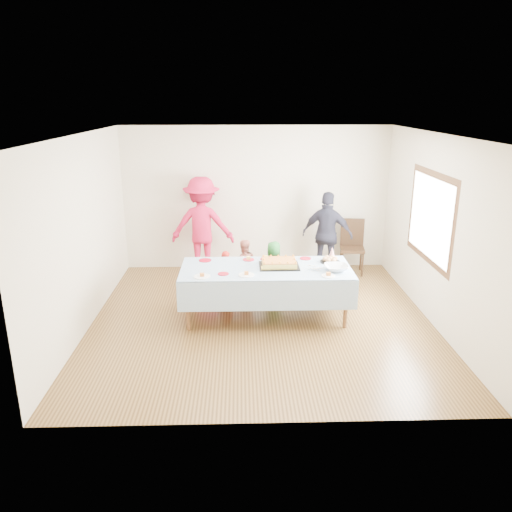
{
  "coord_description": "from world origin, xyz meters",
  "views": [
    {
      "loc": [
        -0.3,
        -6.82,
        3.15
      ],
      "look_at": [
        -0.07,
        0.3,
        0.9
      ],
      "focal_mm": 35.0,
      "sensor_mm": 36.0,
      "label": 1
    }
  ],
  "objects": [
    {
      "name": "adult_left",
      "position": [
        -1.01,
        2.2,
        0.91
      ],
      "size": [
        1.22,
        0.76,
        1.81
      ],
      "primitive_type": "imported",
      "rotation": [
        0.0,
        0.0,
        3.07
      ],
      "color": "#C31840",
      "rests_on": "ground"
    },
    {
      "name": "toddler_mid",
      "position": [
        0.25,
        1.08,
        0.45
      ],
      "size": [
        0.52,
        0.44,
        0.9
      ],
      "primitive_type": "imported",
      "rotation": [
        0.0,
        0.0,
        2.73
      ],
      "color": "#226829",
      "rests_on": "ground"
    },
    {
      "name": "toddler_left",
      "position": [
        -0.55,
        0.94,
        0.4
      ],
      "size": [
        0.34,
        0.29,
        0.8
      ],
      "primitive_type": "imported",
      "rotation": [
        0.0,
        0.0,
        2.74
      ],
      "color": "red",
      "rests_on": "ground"
    },
    {
      "name": "party_table",
      "position": [
        0.07,
        0.11,
        0.72
      ],
      "size": [
        2.5,
        1.1,
        0.78
      ],
      "color": "brown",
      "rests_on": "ground"
    },
    {
      "name": "punch_bowl",
      "position": [
        1.08,
        -0.05,
        0.82
      ],
      "size": [
        0.35,
        0.35,
        0.09
      ],
      "primitive_type": "imported",
      "color": "silver",
      "rests_on": "party_table"
    },
    {
      "name": "ground",
      "position": [
        0.0,
        0.0,
        0.0
      ],
      "size": [
        5.0,
        5.0,
        0.0
      ],
      "primitive_type": "plane",
      "color": "#452D13",
      "rests_on": "ground"
    },
    {
      "name": "plate_red_far_d",
      "position": [
        0.71,
        0.52,
        0.79
      ],
      "size": [
        0.18,
        0.18,
        0.01
      ],
      "primitive_type": "cylinder",
      "color": "#B60D22",
      "rests_on": "party_table"
    },
    {
      "name": "rolls_tray",
      "position": [
        1.06,
        0.34,
        0.82
      ],
      "size": [
        0.3,
        0.3,
        0.09
      ],
      "color": "black",
      "rests_on": "party_table"
    },
    {
      "name": "dining_chair",
      "position": [
        1.8,
        2.13,
        0.56
      ],
      "size": [
        0.49,
        0.49,
        1.01
      ],
      "rotation": [
        0.0,
        0.0,
        -0.14
      ],
      "color": "black",
      "rests_on": "ground"
    },
    {
      "name": "plate_red_far_b",
      "position": [
        -0.18,
        0.49,
        0.79
      ],
      "size": [
        0.18,
        0.18,
        0.01
      ],
      "primitive_type": "cylinder",
      "color": "#B60D22",
      "rests_on": "party_table"
    },
    {
      "name": "plate_red_far_a",
      "position": [
        -0.85,
        0.47,
        0.79
      ],
      "size": [
        0.19,
        0.19,
        0.01
      ],
      "primitive_type": "cylinder",
      "color": "#B60D22",
      "rests_on": "party_table"
    },
    {
      "name": "plate_red_far_c",
      "position": [
        0.09,
        0.52,
        0.79
      ],
      "size": [
        0.17,
        0.17,
        0.01
      ],
      "primitive_type": "cylinder",
      "color": "#B60D22",
      "rests_on": "party_table"
    },
    {
      "name": "plate_white_left",
      "position": [
        -0.84,
        -0.26,
        0.79
      ],
      "size": [
        0.24,
        0.24,
        0.01
      ],
      "primitive_type": "cylinder",
      "color": "white",
      "rests_on": "party_table"
    },
    {
      "name": "adult_right",
      "position": [
        1.28,
        1.9,
        0.79
      ],
      "size": [
        1.0,
        0.7,
        1.58
      ],
      "primitive_type": "imported",
      "rotation": [
        0.0,
        0.0,
        2.76
      ],
      "color": "#262635",
      "rests_on": "ground"
    },
    {
      "name": "fork_pile",
      "position": [
        0.79,
        -0.01,
        0.81
      ],
      "size": [
        0.24,
        0.18,
        0.07
      ],
      "primitive_type": null,
      "color": "white",
      "rests_on": "party_table"
    },
    {
      "name": "plate_white_right",
      "position": [
        0.93,
        -0.29,
        0.79
      ],
      "size": [
        0.2,
        0.2,
        0.01
      ],
      "primitive_type": "cylinder",
      "color": "white",
      "rests_on": "party_table"
    },
    {
      "name": "plate_red_near",
      "position": [
        -0.55,
        -0.15,
        0.79
      ],
      "size": [
        0.16,
        0.16,
        0.01
      ],
      "primitive_type": "cylinder",
      "color": "#B60D22",
      "rests_on": "party_table"
    },
    {
      "name": "toddler_right",
      "position": [
        -0.25,
        1.18,
        0.46
      ],
      "size": [
        0.51,
        0.44,
        0.91
      ],
      "primitive_type": "imported",
      "rotation": [
        0.0,
        0.0,
        3.4
      ],
      "color": "#CC735F",
      "rests_on": "ground"
    },
    {
      "name": "plate_white_mid",
      "position": [
        -0.22,
        -0.21,
        0.79
      ],
      "size": [
        0.23,
        0.23,
        0.01
      ],
      "primitive_type": "cylinder",
      "color": "white",
      "rests_on": "party_table"
    },
    {
      "name": "party_hat",
      "position": [
        1.13,
        0.57,
        0.87
      ],
      "size": [
        0.1,
        0.1,
        0.17
      ],
      "primitive_type": "cone",
      "color": "silver",
      "rests_on": "party_table"
    },
    {
      "name": "birthday_cake",
      "position": [
        0.27,
        0.16,
        0.83
      ],
      "size": [
        0.59,
        0.45,
        0.1
      ],
      "color": "black",
      "rests_on": "party_table"
    },
    {
      "name": "room_walls",
      "position": [
        0.05,
        0.0,
        1.77
      ],
      "size": [
        5.04,
        5.04,
        2.72
      ],
      "color": "beige",
      "rests_on": "ground"
    }
  ]
}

